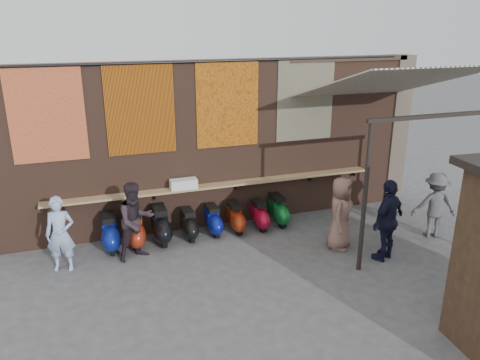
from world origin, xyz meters
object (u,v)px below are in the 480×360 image
Objects in this scene: scooter_stool_4 at (213,220)px; scooter_stool_7 at (278,210)px; scooter_stool_5 at (235,218)px; diner_left at (60,234)px; shelf_box at (184,184)px; scooter_stool_1 at (135,229)px; scooter_stool_2 at (161,225)px; scooter_stool_6 at (259,215)px; diner_right at (136,221)px; scooter_stool_3 at (189,224)px; scooter_stool_0 at (110,233)px; shopper_navy at (388,220)px; shopper_tan at (340,213)px; shopper_grey at (435,205)px.

scooter_stool_4 is 1.69m from scooter_stool_7.
diner_left is (-3.90, -0.59, 0.43)m from scooter_stool_5.
shelf_box is at bearing 30.95° from diner_left.
scooter_stool_1 is 0.59m from scooter_stool_2.
scooter_stool_5 is at bearing 0.14° from scooter_stool_2.
scooter_stool_1 is 1.83m from scooter_stool_4.
scooter_stool_1 is 2.99m from scooter_stool_6.
scooter_stool_3 is at bearing 4.60° from diner_right.
scooter_stool_4 is at bearing 0.98° from scooter_stool_0.
scooter_stool_7 reaches higher than scooter_stool_6.
scooter_stool_0 is at bearing 43.08° from diner_left.
scooter_stool_0 is 1.20m from diner_left.
scooter_stool_7 is 0.44× the size of shopper_navy.
diner_left is at bearing -169.60° from scooter_stool_4.
scooter_stool_6 is (2.40, -0.03, -0.07)m from scooter_stool_2.
scooter_stool_7 is at bearing 66.98° from shopper_tan.
scooter_stool_3 is at bearing 0.36° from scooter_stool_1.
scooter_stool_0 is at bearing 179.67° from scooter_stool_6.
shopper_tan is at bearing -50.05° from scooter_stool_6.
shopper_grey is (8.19, -1.18, -0.00)m from diner_left.
scooter_stool_4 is 0.56m from scooter_stool_5.
diner_right is at bearing -135.77° from scooter_stool_2.
shelf_box is 0.85× the size of scooter_stool_5.
diner_right is (-3.54, -0.64, 0.48)m from scooter_stool_7.
scooter_stool_5 is 0.47× the size of shopper_grey.
shopper_navy reaches higher than shopper_tan.
diner_right is at bearing -143.96° from shelf_box.
scooter_stool_6 is at bearing 19.73° from diner_left.
shopper_tan reaches higher than shelf_box.
diner_right is (-0.60, -0.59, 0.43)m from scooter_stool_2.
scooter_stool_0 is 1.09× the size of scooter_stool_7.
scooter_stool_6 is at bearing -170.97° from scooter_stool_7.
shelf_box is 3.62m from shopper_tan.
scooter_stool_1 is 1.19× the size of scooter_stool_4.
scooter_stool_4 is 2.97m from shopper_tan.
scooter_stool_2 is 0.56× the size of diner_left.
scooter_stool_6 is at bearing -9.76° from diner_right.
scooter_stool_3 is at bearing -56.76° from shopper_navy.
scooter_stool_7 is 0.50× the size of diner_left.
diner_left is at bearing -161.78° from shelf_box.
scooter_stool_0 is 2.92m from scooter_stool_5.
scooter_stool_3 is at bearing 0.14° from scooter_stool_0.
scooter_stool_1 reaches higher than scooter_stool_5.
scooter_stool_0 reaches higher than scooter_stool_3.
scooter_stool_0 reaches higher than scooter_stool_6.
diner_right reaches higher than diner_left.
scooter_stool_4 is 0.44× the size of shopper_tan.
scooter_stool_7 is (2.94, 0.05, -0.05)m from scooter_stool_2.
diner_right is at bearing -166.21° from scooter_stool_5.
scooter_stool_3 is at bearing 104.68° from shopper_tan.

